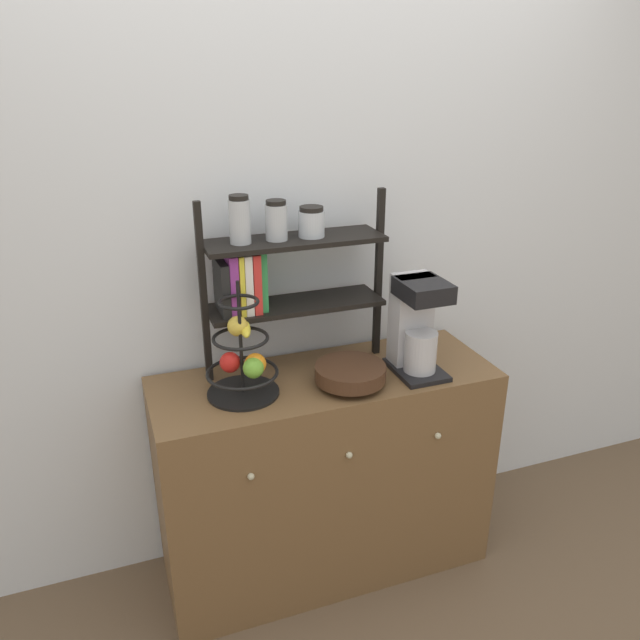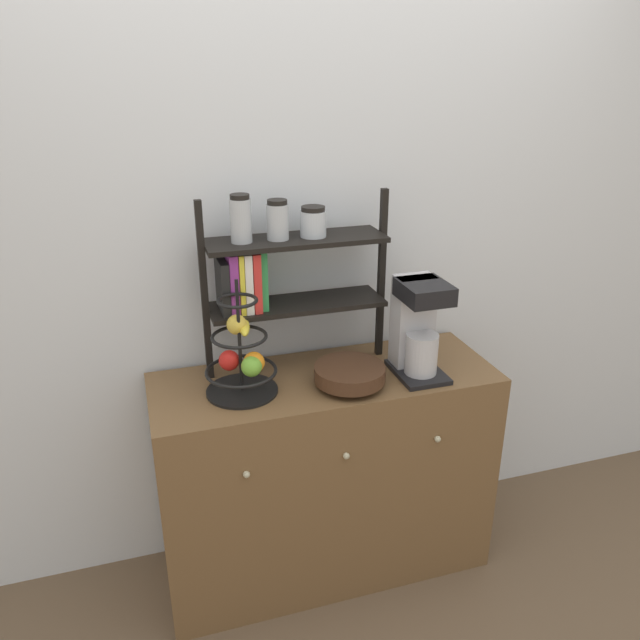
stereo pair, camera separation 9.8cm
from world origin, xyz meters
name	(u,v)px [view 2 (the right image)]	position (x,y,z in m)	size (l,w,h in m)	color
ground_plane	(343,601)	(0.00, 0.00, 0.00)	(12.00, 12.00, 0.00)	brown
wall_back	(304,245)	(0.00, 0.51, 1.30)	(7.00, 0.05, 2.60)	silver
sideboard	(325,474)	(0.00, 0.23, 0.44)	(1.28, 0.48, 0.87)	brown
coffee_maker	(417,326)	(0.33, 0.17, 1.06)	(0.17, 0.24, 0.36)	black
fruit_stand	(242,357)	(-0.31, 0.21, 1.01)	(0.25, 0.25, 0.42)	black
wooden_bowl	(350,374)	(0.06, 0.14, 0.92)	(0.26, 0.26, 0.08)	#422819
shelf_hutch	(272,266)	(-0.16, 0.36, 1.28)	(0.69, 0.20, 0.67)	black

